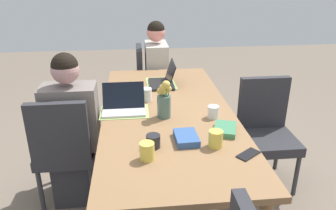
{
  "coord_description": "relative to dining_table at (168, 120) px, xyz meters",
  "views": [
    {
      "loc": [
        -2.29,
        0.24,
        1.77
      ],
      "look_at": [
        0.0,
        0.0,
        0.78
      ],
      "focal_mm": 35.66,
      "sensor_mm": 36.0,
      "label": 1
    }
  ],
  "objects": [
    {
      "name": "ground_plane",
      "position": [
        0.0,
        0.0,
        -0.66
      ],
      "size": [
        10.0,
        10.0,
        0.0
      ],
      "primitive_type": "plane",
      "color": "#756656"
    },
    {
      "name": "dining_table",
      "position": [
        0.0,
        0.0,
        0.0
      ],
      "size": [
        2.13,
        0.98,
        0.73
      ],
      "color": "olive",
      "rests_on": "ground_plane"
    },
    {
      "name": "chair_far_left_near",
      "position": [
        -0.04,
        0.79,
        -0.16
      ],
      "size": [
        0.44,
        0.44,
        0.9
      ],
      "color": "#2D2D33",
      "rests_on": "ground_plane"
    },
    {
      "name": "person_far_left_near",
      "position": [
        0.03,
        0.73,
        -0.13
      ],
      "size": [
        0.36,
        0.4,
        1.19
      ],
      "color": "#2D2D33",
      "rests_on": "ground_plane"
    },
    {
      "name": "chair_head_right_left_mid",
      "position": [
        1.39,
        0.06,
        -0.16
      ],
      "size": [
        0.44,
        0.44,
        0.9
      ],
      "color": "#2D2D33",
      "rests_on": "ground_plane"
    },
    {
      "name": "person_head_right_left_mid",
      "position": [
        1.33,
        -0.01,
        -0.13
      ],
      "size": [
        0.4,
        0.36,
        1.19
      ],
      "color": "#2D2D33",
      "rests_on": "ground_plane"
    },
    {
      "name": "chair_near_left_far",
      "position": [
        0.1,
        -0.84,
        -0.16
      ],
      "size": [
        0.44,
        0.44,
        0.9
      ],
      "color": "#2D2D33",
      "rests_on": "ground_plane"
    },
    {
      "name": "flower_vase",
      "position": [
        -0.1,
        0.04,
        0.2
      ],
      "size": [
        0.1,
        0.11,
        0.28
      ],
      "color": "#4C6B60",
      "rests_on": "dining_table"
    },
    {
      "name": "placemat_far_left_near",
      "position": [
        0.02,
        0.33,
        0.07
      ],
      "size": [
        0.26,
        0.36,
        0.0
      ],
      "primitive_type": "cube",
      "rotation": [
        0.0,
        0.0,
        -1.58
      ],
      "color": "#9EBC66",
      "rests_on": "dining_table"
    },
    {
      "name": "placemat_head_right_left_mid",
      "position": [
        0.63,
        -0.0,
        0.07
      ],
      "size": [
        0.37,
        0.28,
        0.0
      ],
      "primitive_type": "cube",
      "rotation": [
        0.0,
        0.0,
        3.19
      ],
      "color": "#9EBC66",
      "rests_on": "dining_table"
    },
    {
      "name": "laptop_far_left_near",
      "position": [
        0.04,
        0.33,
        0.11
      ],
      "size": [
        0.22,
        0.32,
        0.2
      ],
      "color": "silver",
      "rests_on": "dining_table"
    },
    {
      "name": "laptop_head_right_left_mid",
      "position": [
        0.58,
        -0.03,
        0.12
      ],
      "size": [
        0.32,
        0.22,
        0.21
      ],
      "color": "black",
      "rests_on": "dining_table"
    },
    {
      "name": "coffee_mug_near_left",
      "position": [
        -0.65,
        0.19,
        0.12
      ],
      "size": [
        0.09,
        0.09,
        0.11
      ],
      "primitive_type": "cylinder",
      "color": "#DBC64C",
      "rests_on": "dining_table"
    },
    {
      "name": "coffee_mug_near_right",
      "position": [
        -0.52,
        0.15,
        0.11
      ],
      "size": [
        0.09,
        0.09,
        0.08
      ],
      "primitive_type": "cylinder",
      "color": "#232328",
      "rests_on": "dining_table"
    },
    {
      "name": "coffee_mug_centre_left",
      "position": [
        0.22,
        0.15,
        0.12
      ],
      "size": [
        0.09,
        0.09,
        0.11
      ],
      "primitive_type": "cylinder",
      "color": "white",
      "rests_on": "dining_table"
    },
    {
      "name": "coffee_mug_centre_right",
      "position": [
        -0.56,
        -0.23,
        0.12
      ],
      "size": [
        0.09,
        0.09,
        0.11
      ],
      "primitive_type": "cylinder",
      "color": "#DBC64C",
      "rests_on": "dining_table"
    },
    {
      "name": "coffee_mug_far_left",
      "position": [
        -0.15,
        -0.31,
        0.12
      ],
      "size": [
        0.08,
        0.08,
        0.09
      ],
      "primitive_type": "cylinder",
      "color": "white",
      "rests_on": "dining_table"
    },
    {
      "name": "book_red_cover",
      "position": [
        -0.47,
        -0.07,
        0.09
      ],
      "size": [
        0.2,
        0.15,
        0.04
      ],
      "primitive_type": "cube",
      "rotation": [
        0.0,
        0.0,
        0.03
      ],
      "color": "#335693",
      "rests_on": "dining_table"
    },
    {
      "name": "book_blue_cover",
      "position": [
        -0.37,
        -0.34,
        0.09
      ],
      "size": [
        0.23,
        0.2,
        0.04
      ],
      "primitive_type": "cube",
      "rotation": [
        0.0,
        0.0,
        -0.33
      ],
      "color": "#3D7F56",
      "rests_on": "dining_table"
    },
    {
      "name": "phone_black",
      "position": [
        -0.67,
        -0.4,
        0.08
      ],
      "size": [
        0.15,
        0.16,
        0.01
      ],
      "primitive_type": "cube",
      "rotation": [
        0.0,
        0.0,
        2.2
      ],
      "color": "black",
      "rests_on": "dining_table"
    }
  ]
}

